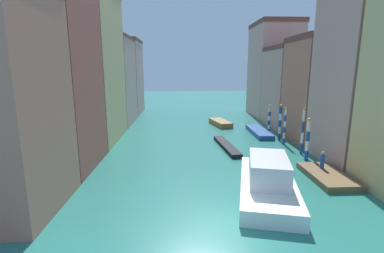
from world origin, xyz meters
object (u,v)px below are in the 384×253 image
(person_on_dock, at_px, (322,160))
(mooring_pole_3, at_px, (280,122))
(vaporetto_white, at_px, (268,180))
(mooring_pole_4, at_px, (269,119))
(gondola_black, at_px, (227,146))
(motorboat_1, at_px, (259,132))
(motorboat_0, at_px, (220,123))
(mooring_pole_0, at_px, (308,139))
(mooring_pole_1, at_px, (303,131))
(mooring_pole_2, at_px, (285,125))
(waterfront_dock, at_px, (327,176))

(person_on_dock, relative_size, mooring_pole_3, 0.33)
(person_on_dock, bearing_deg, vaporetto_white, -148.38)
(mooring_pole_4, distance_m, gondola_black, 10.66)
(motorboat_1, bearing_deg, motorboat_0, 126.47)
(mooring_pole_3, bearing_deg, mooring_pole_4, 91.57)
(mooring_pole_0, distance_m, mooring_pole_4, 12.39)
(mooring_pole_1, height_order, vaporetto_white, mooring_pole_1)
(motorboat_1, bearing_deg, mooring_pole_2, -74.65)
(mooring_pole_4, relative_size, gondola_black, 0.48)
(mooring_pole_3, bearing_deg, motorboat_0, 122.59)
(mooring_pole_0, relative_size, mooring_pole_2, 0.95)
(gondola_black, relative_size, motorboat_0, 1.41)
(mooring_pole_2, bearing_deg, mooring_pole_1, -83.72)
(mooring_pole_1, bearing_deg, vaporetto_white, -125.10)
(motorboat_0, xyz_separation_m, motorboat_1, (4.70, -6.36, -0.10))
(mooring_pole_2, relative_size, motorboat_0, 0.77)
(waterfront_dock, height_order, motorboat_1, motorboat_1)
(waterfront_dock, xyz_separation_m, vaporetto_white, (-6.02, -2.55, 0.78))
(mooring_pole_1, bearing_deg, person_on_dock, -96.46)
(vaporetto_white, relative_size, motorboat_1, 1.42)
(person_on_dock, bearing_deg, waterfront_dock, -94.46)
(motorboat_0, bearing_deg, waterfront_dock, -75.64)
(waterfront_dock, distance_m, motorboat_1, 16.85)
(mooring_pole_3, xyz_separation_m, motorboat_0, (-6.37, 9.97, -2.03))
(mooring_pole_1, height_order, mooring_pole_3, mooring_pole_1)
(mooring_pole_0, height_order, motorboat_1, mooring_pole_0)
(mooring_pole_3, bearing_deg, mooring_pole_2, -93.78)
(waterfront_dock, height_order, mooring_pole_2, mooring_pole_2)
(person_on_dock, bearing_deg, mooring_pole_0, 86.04)
(person_on_dock, height_order, mooring_pole_0, mooring_pole_0)
(waterfront_dock, relative_size, motorboat_1, 0.75)
(motorboat_0, bearing_deg, gondola_black, -94.98)
(mooring_pole_3, bearing_deg, person_on_dock, -91.67)
(person_on_dock, bearing_deg, motorboat_1, 94.86)
(waterfront_dock, relative_size, person_on_dock, 3.71)
(person_on_dock, height_order, gondola_black, person_on_dock)
(gondola_black, bearing_deg, motorboat_0, 85.02)
(mooring_pole_1, relative_size, mooring_pole_4, 1.24)
(waterfront_dock, distance_m, gondola_black, 12.15)
(vaporetto_white, bearing_deg, mooring_pole_4, 72.25)
(mooring_pole_2, xyz_separation_m, vaporetto_white, (-6.33, -13.73, -1.35))
(waterfront_dock, relative_size, mooring_pole_0, 1.30)
(person_on_dock, xyz_separation_m, motorboat_1, (-1.33, 15.59, -0.93))
(mooring_pole_1, relative_size, mooring_pole_2, 1.10)
(mooring_pole_4, distance_m, motorboat_0, 8.76)
(person_on_dock, xyz_separation_m, mooring_pole_1, (0.67, 5.88, 1.38))
(waterfront_dock, relative_size, mooring_pole_1, 1.12)
(mooring_pole_1, xyz_separation_m, mooring_pole_2, (-0.45, 4.09, -0.23))
(person_on_dock, xyz_separation_m, mooring_pole_3, (0.35, 11.98, 1.20))
(mooring_pole_0, bearing_deg, vaporetto_white, -130.56)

